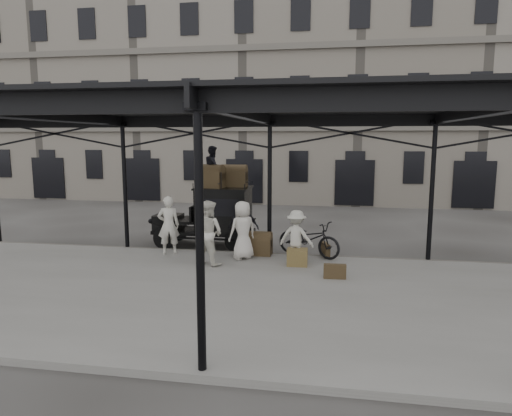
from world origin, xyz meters
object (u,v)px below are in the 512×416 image
Objects in this scene: porter_left at (169,225)px; steamer_trunk_roof_near at (211,178)px; porter_official at (244,227)px; bicycle at (309,239)px; taxi at (215,214)px; steamer_trunk_platform at (258,245)px.

steamer_trunk_roof_near is at bearing -140.70° from porter_left.
porter_official is 1.87× the size of steamer_trunk_roof_near.
porter_official is 2.14m from bicycle.
taxi is 1.34m from steamer_trunk_roof_near.
steamer_trunk_roof_near reaches higher than steamer_trunk_platform.
bicycle is at bearing -21.85° from taxi.
taxi is 4.19× the size of steamer_trunk_platform.
taxi reaches higher than porter_left.
porter_official is (1.32, -1.38, -0.19)m from taxi.
porter_left is 2.37m from steamer_trunk_roof_near.
bicycle reaches higher than steamer_trunk_platform.
taxi is at bearing -139.10° from porter_left.
porter_left is at bearing -170.47° from steamer_trunk_platform.
bicycle is (2.12, 0.00, -0.29)m from porter_official.
steamer_trunk_roof_near reaches higher than bicycle.
porter_left is at bearing 16.92° from porter_official.
bicycle is 2.51× the size of steamer_trunk_platform.
porter_left is 2.98m from steamer_trunk_platform.
porter_official is 0.79× the size of bicycle.
steamer_trunk_platform is at bearing 168.84° from porter_left.
taxi is at bearing -40.93° from porter_official.
porter_left is 0.87× the size of bicycle.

